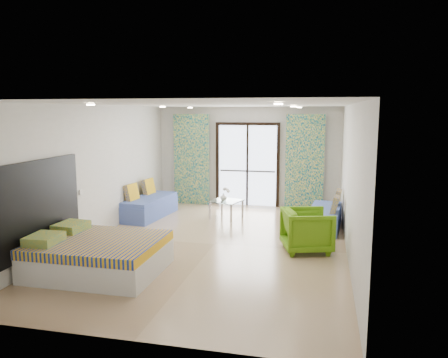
% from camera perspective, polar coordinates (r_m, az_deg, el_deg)
% --- Properties ---
extents(floor, '(5.00, 7.50, 0.01)m').
position_cam_1_polar(floor, '(8.64, -1.24, -8.49)').
color(floor, '#A18160').
rests_on(floor, ground).
extents(ceiling, '(5.00, 7.50, 0.01)m').
position_cam_1_polar(ceiling, '(8.25, -1.30, 9.72)').
color(ceiling, silver).
rests_on(ceiling, ground).
extents(wall_back, '(5.00, 0.01, 2.70)m').
position_cam_1_polar(wall_back, '(11.98, 3.11, 2.96)').
color(wall_back, silver).
rests_on(wall_back, ground).
extents(wall_front, '(5.00, 0.01, 2.70)m').
position_cam_1_polar(wall_front, '(4.86, -12.16, -5.93)').
color(wall_front, silver).
rests_on(wall_front, ground).
extents(wall_left, '(0.01, 7.50, 2.70)m').
position_cam_1_polar(wall_left, '(9.26, -16.44, 0.89)').
color(wall_left, silver).
rests_on(wall_left, ground).
extents(wall_right, '(0.01, 7.50, 2.70)m').
position_cam_1_polar(wall_right, '(8.11, 16.14, -0.19)').
color(wall_right, silver).
rests_on(wall_right, ground).
extents(balcony_door, '(1.76, 0.08, 2.28)m').
position_cam_1_polar(balcony_door, '(11.96, 3.08, 2.50)').
color(balcony_door, black).
rests_on(balcony_door, floor).
extents(balcony_rail, '(1.52, 0.03, 0.04)m').
position_cam_1_polar(balcony_rail, '(12.01, 3.07, 1.05)').
color(balcony_rail, '#595451').
rests_on(balcony_rail, balcony_door).
extents(curtain_left, '(1.00, 0.10, 2.50)m').
position_cam_1_polar(curtain_left, '(12.18, -4.26, 2.56)').
color(curtain_left, beige).
rests_on(curtain_left, floor).
extents(curtain_right, '(1.00, 0.10, 2.50)m').
position_cam_1_polar(curtain_right, '(11.65, 10.49, 2.16)').
color(curtain_right, beige).
rests_on(curtain_right, floor).
extents(downlight_a, '(0.12, 0.12, 0.02)m').
position_cam_1_polar(downlight_a, '(6.90, -17.02, 9.27)').
color(downlight_a, '#FFE0B2').
rests_on(downlight_a, ceiling).
extents(downlight_b, '(0.12, 0.12, 0.02)m').
position_cam_1_polar(downlight_b, '(6.03, 7.11, 9.70)').
color(downlight_b, '#FFE0B2').
rests_on(downlight_b, ceiling).
extents(downlight_c, '(0.12, 0.12, 0.02)m').
position_cam_1_polar(downlight_c, '(9.62, -8.03, 9.32)').
color(downlight_c, '#FFE0B2').
rests_on(downlight_c, ceiling).
extents(downlight_d, '(0.12, 0.12, 0.02)m').
position_cam_1_polar(downlight_d, '(9.02, 9.07, 9.34)').
color(downlight_d, '#FFE0B2').
rests_on(downlight_d, ceiling).
extents(downlight_e, '(0.12, 0.12, 0.02)m').
position_cam_1_polar(downlight_e, '(11.52, -4.46, 9.28)').
color(downlight_e, '#FFE0B2').
rests_on(downlight_e, ceiling).
extents(downlight_f, '(0.12, 0.12, 0.02)m').
position_cam_1_polar(downlight_f, '(11.02, 9.78, 9.21)').
color(downlight_f, '#FFE0B2').
rests_on(downlight_f, ceiling).
extents(headboard, '(0.06, 2.10, 1.50)m').
position_cam_1_polar(headboard, '(7.74, -22.84, -3.22)').
color(headboard, black).
rests_on(headboard, floor).
extents(switch_plate, '(0.02, 0.10, 0.10)m').
position_cam_1_polar(switch_plate, '(8.77, -18.16, -1.62)').
color(switch_plate, silver).
rests_on(switch_plate, wall_left).
extents(bed, '(1.98, 1.61, 0.68)m').
position_cam_1_polar(bed, '(7.41, -16.21, -9.50)').
color(bed, silver).
rests_on(bed, floor).
extents(daybed_left, '(0.87, 1.85, 0.88)m').
position_cam_1_polar(daybed_left, '(10.90, -9.76, -3.48)').
color(daybed_left, '#495FAE').
rests_on(daybed_left, floor).
extents(daybed_right, '(0.79, 1.71, 0.82)m').
position_cam_1_polar(daybed_right, '(9.98, 13.12, -4.84)').
color(daybed_right, '#495FAE').
rests_on(daybed_right, floor).
extents(coffee_table, '(0.84, 0.84, 0.77)m').
position_cam_1_polar(coffee_table, '(10.57, 0.31, -3.06)').
color(coffee_table, silver).
rests_on(coffee_table, floor).
extents(vase, '(0.21, 0.22, 0.16)m').
position_cam_1_polar(vase, '(10.55, -0.05, -2.36)').
color(vase, white).
rests_on(vase, coffee_table).
extents(armchair, '(0.99, 1.03, 0.87)m').
position_cam_1_polar(armchair, '(8.26, 10.79, -6.34)').
color(armchair, '#589112').
rests_on(armchair, floor).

